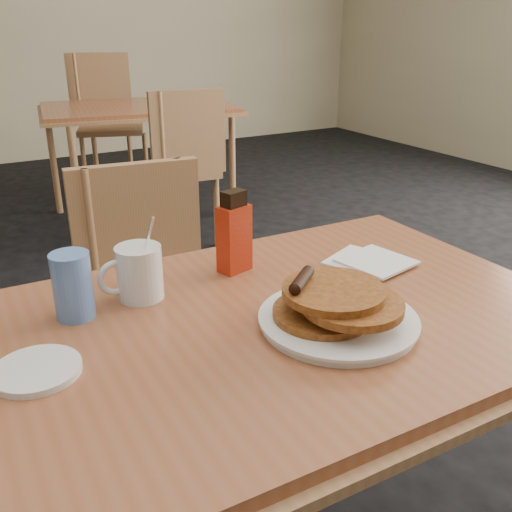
# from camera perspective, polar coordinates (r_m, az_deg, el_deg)

# --- Properties ---
(main_table) EXTENTS (1.18, 0.81, 0.75)m
(main_table) POSITION_cam_1_polar(r_m,az_deg,el_deg) (1.12, 2.29, -7.76)
(main_table) COLOR brown
(main_table) RESTS_ON floor
(neighbor_table) EXTENTS (1.37, 1.04, 0.75)m
(neighbor_table) POSITION_cam_1_polar(r_m,az_deg,el_deg) (3.97, -11.67, 13.97)
(neighbor_table) COLOR brown
(neighbor_table) RESTS_ON floor
(chair_main_far) EXTENTS (0.44, 0.44, 0.88)m
(chair_main_far) POSITION_cam_1_polar(r_m,az_deg,el_deg) (1.78, -10.43, -2.66)
(chair_main_far) COLOR #A7724E
(chair_main_far) RESTS_ON floor
(chair_neighbor_far) EXTENTS (0.60, 0.61, 1.04)m
(chair_neighbor_far) POSITION_cam_1_polar(r_m,az_deg,el_deg) (4.66, -14.79, 13.88)
(chair_neighbor_far) COLOR #A7724E
(chair_neighbor_far) RESTS_ON floor
(chair_neighbor_near) EXTENTS (0.46, 0.46, 0.93)m
(chair_neighbor_near) POSITION_cam_1_polar(r_m,az_deg,el_deg) (3.31, -7.38, 9.89)
(chair_neighbor_near) COLOR #A7724E
(chair_neighbor_near) RESTS_ON floor
(pancake_plate) EXTENTS (0.29, 0.29, 0.10)m
(pancake_plate) POSITION_cam_1_polar(r_m,az_deg,el_deg) (1.06, 8.19, -5.40)
(pancake_plate) COLOR silver
(pancake_plate) RESTS_ON main_table
(coffee_mug) EXTENTS (0.13, 0.09, 0.17)m
(coffee_mug) POSITION_cam_1_polar(r_m,az_deg,el_deg) (1.16, -11.72, -1.57)
(coffee_mug) COLOR silver
(coffee_mug) RESTS_ON main_table
(syrup_bottle) EXTENTS (0.08, 0.06, 0.18)m
(syrup_bottle) POSITION_cam_1_polar(r_m,az_deg,el_deg) (1.25, -2.20, 2.16)
(syrup_bottle) COLOR maroon
(syrup_bottle) RESTS_ON main_table
(napkin_stack) EXTENTS (0.20, 0.20, 0.01)m
(napkin_stack) POSITION_cam_1_polar(r_m,az_deg,el_deg) (1.34, 11.30, -0.53)
(napkin_stack) COLOR silver
(napkin_stack) RESTS_ON main_table
(blue_tumbler) EXTENTS (0.08, 0.08, 0.13)m
(blue_tumbler) POSITION_cam_1_polar(r_m,az_deg,el_deg) (1.11, -17.86, -2.85)
(blue_tumbler) COLOR #547DC6
(blue_tumbler) RESTS_ON main_table
(side_saucer) EXTENTS (0.14, 0.14, 0.01)m
(side_saucer) POSITION_cam_1_polar(r_m,az_deg,el_deg) (0.99, -21.08, -10.62)
(side_saucer) COLOR silver
(side_saucer) RESTS_ON main_table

